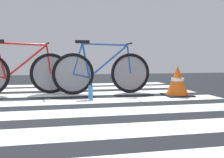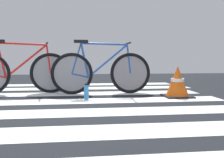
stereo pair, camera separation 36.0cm
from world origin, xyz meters
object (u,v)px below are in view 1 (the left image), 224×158
at_px(bicycle_1_of_2, 102,72).
at_px(traffic_cone, 177,82).
at_px(bicycle_2_of_2, 20,72).
at_px(water_bottle, 91,92).

bearing_deg(bicycle_1_of_2, traffic_cone, -22.77).
bearing_deg(bicycle_2_of_2, bicycle_1_of_2, -16.21).
relative_size(bicycle_1_of_2, traffic_cone, 3.48).
distance_m(water_bottle, traffic_cone, 1.47).
bearing_deg(bicycle_1_of_2, bicycle_2_of_2, 173.48).
bearing_deg(water_bottle, traffic_cone, 3.57).
bearing_deg(traffic_cone, bicycle_1_of_2, 158.34).
bearing_deg(bicycle_2_of_2, water_bottle, -42.55).
xyz_separation_m(bicycle_2_of_2, water_bottle, (1.13, -0.70, -0.27)).
bearing_deg(traffic_cone, bicycle_2_of_2, 166.83).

